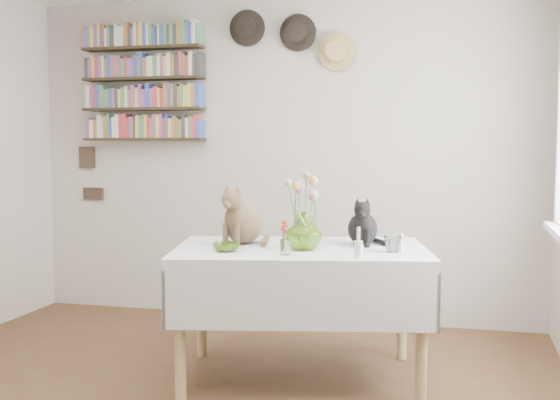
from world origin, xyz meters
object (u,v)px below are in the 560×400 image
(flower_vase, at_px, (304,231))
(dining_table, at_px, (301,280))
(tabby_cat, at_px, (244,213))
(black_cat, at_px, (363,220))
(bookshelf_unit, at_px, (143,84))

(flower_vase, bearing_deg, dining_table, 111.45)
(tabby_cat, xyz_separation_m, flower_vase, (0.40, -0.17, -0.07))
(dining_table, height_order, black_cat, black_cat)
(flower_vase, bearing_deg, bookshelf_unit, 139.80)
(bookshelf_unit, bearing_deg, tabby_cat, -44.74)
(dining_table, bearing_deg, black_cat, 32.00)
(tabby_cat, xyz_separation_m, black_cat, (0.70, 0.13, -0.04))
(black_cat, bearing_deg, tabby_cat, -175.02)
(tabby_cat, bearing_deg, dining_table, 2.84)
(dining_table, distance_m, black_cat, 0.51)
(flower_vase, distance_m, bookshelf_unit, 2.32)
(flower_vase, bearing_deg, tabby_cat, 157.65)
(tabby_cat, distance_m, black_cat, 0.71)
(black_cat, height_order, bookshelf_unit, bookshelf_unit)
(black_cat, distance_m, flower_vase, 0.42)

